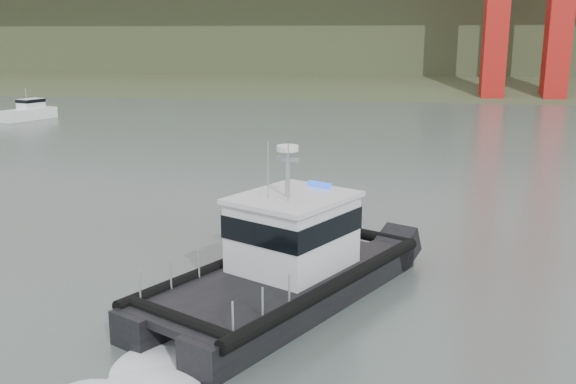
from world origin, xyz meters
The scene contains 4 objects.
ground centered at (0.00, 0.00, 0.00)m, with size 400.00×400.00×0.00m, color #4A5853.
headlands centered at (0.00, 125.50, 7.05)m, with size 500.00×105.36×27.12m.
patrol_boat centered at (1.66, 3.30, 1.35)m, with size 8.72×11.67×5.37m.
motorboat centered at (-33.25, 46.14, 0.85)m, with size 3.98×6.51×3.40m.
Camera 1 is at (4.95, -16.51, 8.55)m, focal length 40.00 mm.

